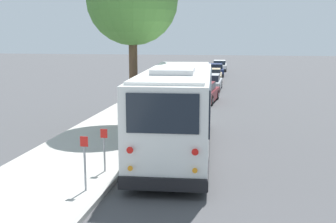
{
  "coord_description": "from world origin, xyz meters",
  "views": [
    {
      "loc": [
        -14.72,
        -1.96,
        4.37
      ],
      "look_at": [
        1.92,
        0.9,
        1.3
      ],
      "focal_mm": 45.0,
      "sensor_mm": 36.0,
      "label": 1
    }
  ],
  "objects_px": {
    "parked_sedan_silver": "(210,83)",
    "parked_sedan_tan": "(213,76)",
    "sign_post_far": "(104,150)",
    "parked_sedan_maroon": "(202,93)",
    "shuttle_bus": "(177,106)",
    "sign_post_near": "(85,163)",
    "parked_sedan_white": "(220,66)",
    "parked_sedan_navy": "(215,70)"
  },
  "relations": [
    {
      "from": "parked_sedan_navy",
      "to": "parked_sedan_white",
      "type": "xyz_separation_m",
      "value": [
        7.06,
        -0.13,
        -0.02
      ]
    },
    {
      "from": "shuttle_bus",
      "to": "parked_sedan_tan",
      "type": "distance_m",
      "value": 24.47
    },
    {
      "from": "parked_sedan_maroon",
      "to": "shuttle_bus",
      "type": "bearing_deg",
      "value": -174.59
    },
    {
      "from": "parked_sedan_navy",
      "to": "sign_post_near",
      "type": "distance_m",
      "value": 35.64
    },
    {
      "from": "parked_sedan_maroon",
      "to": "parked_sedan_white",
      "type": "relative_size",
      "value": 0.95
    },
    {
      "from": "parked_sedan_maroon",
      "to": "parked_sedan_navy",
      "type": "relative_size",
      "value": 0.93
    },
    {
      "from": "parked_sedan_navy",
      "to": "sign_post_far",
      "type": "bearing_deg",
      "value": 173.23
    },
    {
      "from": "parked_sedan_silver",
      "to": "sign_post_far",
      "type": "xyz_separation_m",
      "value": [
        -21.73,
        1.73,
        0.26
      ]
    },
    {
      "from": "parked_sedan_white",
      "to": "sign_post_near",
      "type": "bearing_deg",
      "value": 175.89
    },
    {
      "from": "parked_sedan_white",
      "to": "sign_post_near",
      "type": "height_order",
      "value": "sign_post_near"
    },
    {
      "from": "shuttle_bus",
      "to": "parked_sedan_silver",
      "type": "distance_m",
      "value": 18.73
    },
    {
      "from": "shuttle_bus",
      "to": "parked_sedan_navy",
      "type": "height_order",
      "value": "shuttle_bus"
    },
    {
      "from": "parked_sedan_tan",
      "to": "parked_sedan_navy",
      "type": "height_order",
      "value": "parked_sedan_navy"
    },
    {
      "from": "parked_sedan_silver",
      "to": "parked_sedan_tan",
      "type": "xyz_separation_m",
      "value": [
        5.75,
        0.16,
        0.0
      ]
    },
    {
      "from": "shuttle_bus",
      "to": "parked_sedan_white",
      "type": "height_order",
      "value": "shuttle_bus"
    },
    {
      "from": "parked_sedan_silver",
      "to": "parked_sedan_white",
      "type": "distance_m",
      "value": 19.26
    },
    {
      "from": "parked_sedan_maroon",
      "to": "parked_sedan_white",
      "type": "height_order",
      "value": "parked_sedan_maroon"
    },
    {
      "from": "parked_sedan_navy",
      "to": "sign_post_far",
      "type": "distance_m",
      "value": 33.96
    },
    {
      "from": "parked_sedan_tan",
      "to": "sign_post_near",
      "type": "bearing_deg",
      "value": 175.49
    },
    {
      "from": "shuttle_bus",
      "to": "parked_sedan_tan",
      "type": "xyz_separation_m",
      "value": [
        24.44,
        0.29,
        -1.16
      ]
    },
    {
      "from": "parked_sedan_navy",
      "to": "shuttle_bus",
      "type": "bearing_deg",
      "value": 176.43
    },
    {
      "from": "parked_sedan_silver",
      "to": "sign_post_near",
      "type": "distance_m",
      "value": 23.48
    },
    {
      "from": "parked_sedan_navy",
      "to": "parked_sedan_tan",
      "type": "bearing_deg",
      "value": 176.93
    },
    {
      "from": "parked_sedan_maroon",
      "to": "parked_sedan_tan",
      "type": "relative_size",
      "value": 1.01
    },
    {
      "from": "sign_post_far",
      "to": "parked_sedan_navy",
      "type": "bearing_deg",
      "value": -2.39
    },
    {
      "from": "shuttle_bus",
      "to": "parked_sedan_white",
      "type": "bearing_deg",
      "value": -3.21
    },
    {
      "from": "shuttle_bus",
      "to": "parked_sedan_maroon",
      "type": "relative_size",
      "value": 2.21
    },
    {
      "from": "shuttle_bus",
      "to": "parked_sedan_navy",
      "type": "xyz_separation_m",
      "value": [
        30.89,
        0.44,
        -1.15
      ]
    },
    {
      "from": "parked_sedan_maroon",
      "to": "sign_post_far",
      "type": "distance_m",
      "value": 15.49
    },
    {
      "from": "parked_sedan_silver",
      "to": "sign_post_far",
      "type": "distance_m",
      "value": 21.8
    },
    {
      "from": "parked_sedan_silver",
      "to": "parked_sedan_navy",
      "type": "distance_m",
      "value": 12.2
    },
    {
      "from": "parked_sedan_tan",
      "to": "sign_post_near",
      "type": "height_order",
      "value": "sign_post_near"
    },
    {
      "from": "parked_sedan_navy",
      "to": "sign_post_near",
      "type": "relative_size",
      "value": 3.09
    },
    {
      "from": "sign_post_far",
      "to": "parked_sedan_maroon",
      "type": "bearing_deg",
      "value": -6.25
    },
    {
      "from": "shuttle_bus",
      "to": "sign_post_near",
      "type": "xyz_separation_m",
      "value": [
        -4.72,
        1.85,
        -0.83
      ]
    },
    {
      "from": "parked_sedan_white",
      "to": "sign_post_near",
      "type": "xyz_separation_m",
      "value": [
        -42.67,
        1.54,
        0.34
      ]
    },
    {
      "from": "shuttle_bus",
      "to": "sign_post_near",
      "type": "bearing_deg",
      "value": 154.92
    },
    {
      "from": "shuttle_bus",
      "to": "parked_sedan_tan",
      "type": "bearing_deg",
      "value": -3.0
    },
    {
      "from": "parked_sedan_tan",
      "to": "sign_post_far",
      "type": "xyz_separation_m",
      "value": [
        -27.48,
        1.56,
        0.25
      ]
    },
    {
      "from": "parked_sedan_maroon",
      "to": "parked_sedan_tan",
      "type": "bearing_deg",
      "value": 5.23
    },
    {
      "from": "shuttle_bus",
      "to": "parked_sedan_silver",
      "type": "relative_size",
      "value": 2.06
    },
    {
      "from": "parked_sedan_silver",
      "to": "sign_post_far",
      "type": "height_order",
      "value": "sign_post_far"
    }
  ]
}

